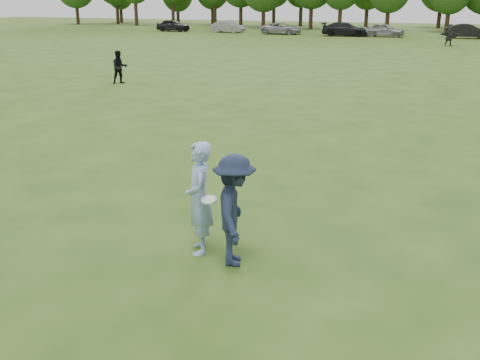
{
  "coord_description": "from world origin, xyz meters",
  "views": [
    {
      "loc": [
        3.61,
        -7.52,
        4.26
      ],
      "look_at": [
        -0.24,
        1.42,
        1.1
      ],
      "focal_mm": 42.0,
      "sensor_mm": 36.0,
      "label": 1
    }
  ],
  "objects_px": {
    "defender": "(234,210)",
    "car_d": "(345,29)",
    "car_f": "(468,31)",
    "car_a": "(173,25)",
    "car_e": "(384,30)",
    "car_b": "(228,27)",
    "player_far_a": "(120,67)",
    "car_c": "(282,28)",
    "player_far_d": "(449,35)",
    "thrower": "(199,198)"
  },
  "relations": [
    {
      "from": "defender",
      "to": "car_d",
      "type": "distance_m",
      "value": 60.46
    },
    {
      "from": "car_d",
      "to": "car_f",
      "type": "height_order",
      "value": "car_d"
    },
    {
      "from": "car_a",
      "to": "car_e",
      "type": "bearing_deg",
      "value": -86.98
    },
    {
      "from": "defender",
      "to": "car_b",
      "type": "height_order",
      "value": "defender"
    },
    {
      "from": "player_far_a",
      "to": "car_d",
      "type": "relative_size",
      "value": 0.31
    },
    {
      "from": "car_e",
      "to": "car_a",
      "type": "bearing_deg",
      "value": 88.94
    },
    {
      "from": "car_c",
      "to": "car_d",
      "type": "distance_m",
      "value": 8.05
    },
    {
      "from": "player_far_d",
      "to": "car_f",
      "type": "distance_m",
      "value": 11.89
    },
    {
      "from": "thrower",
      "to": "player_far_d",
      "type": "relative_size",
      "value": 1.0
    },
    {
      "from": "car_b",
      "to": "player_far_d",
      "type": "bearing_deg",
      "value": -109.02
    },
    {
      "from": "thrower",
      "to": "car_b",
      "type": "relative_size",
      "value": 0.45
    },
    {
      "from": "thrower",
      "to": "player_far_d",
      "type": "distance_m",
      "value": 48.74
    },
    {
      "from": "thrower",
      "to": "car_a",
      "type": "height_order",
      "value": "thrower"
    },
    {
      "from": "player_far_d",
      "to": "car_e",
      "type": "xyz_separation_m",
      "value": [
        -7.72,
        10.85,
        -0.23
      ]
    },
    {
      "from": "car_c",
      "to": "car_d",
      "type": "height_order",
      "value": "car_d"
    },
    {
      "from": "car_c",
      "to": "player_far_a",
      "type": "bearing_deg",
      "value": -171.58
    },
    {
      "from": "player_far_d",
      "to": "car_b",
      "type": "relative_size",
      "value": 0.45
    },
    {
      "from": "thrower",
      "to": "car_d",
      "type": "distance_m",
      "value": 60.15
    },
    {
      "from": "defender",
      "to": "car_f",
      "type": "relative_size",
      "value": 0.4
    },
    {
      "from": "car_a",
      "to": "car_b",
      "type": "height_order",
      "value": "car_a"
    },
    {
      "from": "car_c",
      "to": "car_f",
      "type": "xyz_separation_m",
      "value": [
        21.36,
        1.03,
        0.08
      ]
    },
    {
      "from": "car_a",
      "to": "car_b",
      "type": "relative_size",
      "value": 1.03
    },
    {
      "from": "car_b",
      "to": "car_e",
      "type": "distance_m",
      "value": 20.1
    },
    {
      "from": "defender",
      "to": "car_d",
      "type": "height_order",
      "value": "defender"
    },
    {
      "from": "thrower",
      "to": "player_far_d",
      "type": "height_order",
      "value": "player_far_d"
    },
    {
      "from": "player_far_d",
      "to": "car_f",
      "type": "bearing_deg",
      "value": 61.81
    },
    {
      "from": "defender",
      "to": "thrower",
      "type": "bearing_deg",
      "value": 55.02
    },
    {
      "from": "defender",
      "to": "car_a",
      "type": "relative_size",
      "value": 0.41
    },
    {
      "from": "car_f",
      "to": "player_far_a",
      "type": "bearing_deg",
      "value": 164.19
    },
    {
      "from": "car_d",
      "to": "car_f",
      "type": "distance_m",
      "value": 13.41
    },
    {
      "from": "thrower",
      "to": "defender",
      "type": "relative_size",
      "value": 1.05
    },
    {
      "from": "car_a",
      "to": "car_d",
      "type": "bearing_deg",
      "value": -88.32
    },
    {
      "from": "defender",
      "to": "car_b",
      "type": "bearing_deg",
      "value": 2.93
    },
    {
      "from": "defender",
      "to": "player_far_d",
      "type": "bearing_deg",
      "value": -21.83
    },
    {
      "from": "car_d",
      "to": "player_far_a",
      "type": "bearing_deg",
      "value": 171.28
    },
    {
      "from": "thrower",
      "to": "car_e",
      "type": "xyz_separation_m",
      "value": [
        -6.87,
        59.59,
        -0.22
      ]
    },
    {
      "from": "player_far_d",
      "to": "car_d",
      "type": "distance_m",
      "value": 15.96
    },
    {
      "from": "car_b",
      "to": "car_f",
      "type": "xyz_separation_m",
      "value": [
        28.98,
        0.31,
        0.05
      ]
    },
    {
      "from": "car_b",
      "to": "car_d",
      "type": "height_order",
      "value": "car_d"
    },
    {
      "from": "defender",
      "to": "car_a",
      "type": "height_order",
      "value": "defender"
    },
    {
      "from": "player_far_a",
      "to": "player_far_d",
      "type": "relative_size",
      "value": 0.85
    },
    {
      "from": "player_far_a",
      "to": "car_b",
      "type": "xyz_separation_m",
      "value": [
        -13.77,
        43.7,
        -0.11
      ]
    },
    {
      "from": "car_a",
      "to": "car_c",
      "type": "bearing_deg",
      "value": -87.52
    },
    {
      "from": "thrower",
      "to": "car_b",
      "type": "xyz_separation_m",
      "value": [
        -26.96,
        60.26,
        -0.26
      ]
    },
    {
      "from": "car_d",
      "to": "car_f",
      "type": "bearing_deg",
      "value": -89.78
    },
    {
      "from": "thrower",
      "to": "player_far_d",
      "type": "bearing_deg",
      "value": 149.29
    },
    {
      "from": "defender",
      "to": "car_c",
      "type": "xyz_separation_m",
      "value": [
        -20.09,
        59.71,
        -0.25
      ]
    },
    {
      "from": "car_b",
      "to": "car_a",
      "type": "bearing_deg",
      "value": 96.92
    },
    {
      "from": "player_far_d",
      "to": "defender",
      "type": "bearing_deg",
      "value": -112.67
    },
    {
      "from": "player_far_d",
      "to": "car_c",
      "type": "relative_size",
      "value": 0.4
    }
  ]
}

